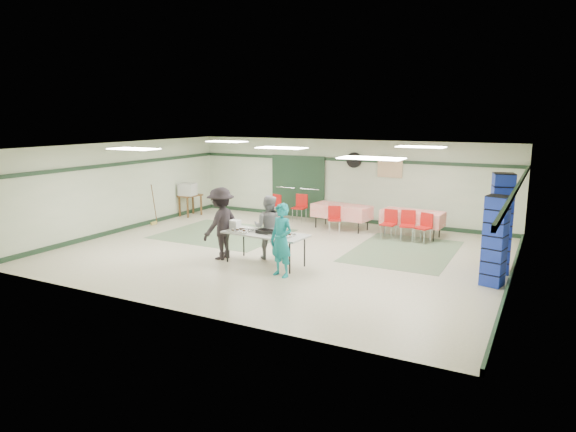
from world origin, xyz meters
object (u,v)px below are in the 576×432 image
at_px(volunteer_grey, 269,227).
at_px(chair_b, 390,221).
at_px(chair_a, 408,222).
at_px(dining_table_b, 342,211).
at_px(chair_d, 334,217).
at_px(crate_stack_blue_b, 495,241).
at_px(chair_loose_b, 275,205).
at_px(serving_table, 265,235).
at_px(broom, 154,204).
at_px(volunteer_teal, 281,240).
at_px(volunteer_dark, 221,223).
at_px(printer_table, 190,198).
at_px(office_printer, 188,189).
at_px(chair_loose_a, 300,205).
at_px(crate_stack_red, 500,235).
at_px(chair_c, 425,225).
at_px(dining_table_a, 412,217).

relative_size(volunteer_grey, chair_b, 1.87).
bearing_deg(chair_a, dining_table_b, 155.84).
relative_size(volunteer_grey, chair_d, 1.96).
bearing_deg(crate_stack_blue_b, chair_loose_b, 151.94).
distance_m(serving_table, crate_stack_blue_b, 5.03).
relative_size(serving_table, chair_d, 2.60).
bearing_deg(broom, dining_table_b, 32.91).
distance_m(volunteer_grey, chair_a, 4.26).
distance_m(volunteer_teal, volunteer_grey, 1.46).
xyz_separation_m(dining_table_b, chair_b, (1.69, -0.57, -0.05)).
height_order(volunteer_dark, dining_table_b, volunteer_dark).
xyz_separation_m(printer_table, office_printer, (0.00, -0.12, 0.33)).
bearing_deg(chair_loose_a, volunteer_dark, -86.86).
distance_m(volunteer_dark, chair_a, 5.34).
xyz_separation_m(chair_a, printer_table, (-7.73, 0.13, 0.09)).
xyz_separation_m(dining_table_b, crate_stack_red, (4.78, -2.48, 0.28)).
height_order(chair_loose_b, office_printer, office_printer).
height_order(volunteer_teal, crate_stack_red, crate_stack_red).
height_order(volunteer_teal, chair_c, volunteer_teal).
height_order(volunteer_grey, volunteer_dark, volunteer_dark).
bearing_deg(chair_a, chair_loose_b, 160.07).
bearing_deg(dining_table_a, volunteer_dark, -124.53).
height_order(chair_a, chair_loose_a, chair_loose_a).
relative_size(printer_table, office_printer, 1.61).
bearing_deg(chair_a, chair_d, 170.52).
height_order(volunteer_grey, crate_stack_blue_b, crate_stack_blue_b).
relative_size(volunteer_dark, chair_a, 2.05).
xyz_separation_m(volunteer_teal, volunteer_grey, (-0.95, 1.11, -0.02)).
relative_size(dining_table_b, chair_d, 2.35).
distance_m(chair_loose_b, crate_stack_blue_b, 8.28).
xyz_separation_m(volunteer_teal, volunteer_dark, (-1.97, 0.55, 0.08)).
bearing_deg(chair_b, printer_table, -175.72).
bearing_deg(broom, chair_loose_a, 45.75).
relative_size(chair_loose_a, crate_stack_blue_b, 0.48).
distance_m(chair_b, crate_stack_blue_b, 4.36).
height_order(volunteer_grey, dining_table_a, volunteer_grey).
xyz_separation_m(volunteer_grey, chair_c, (3.04, 3.38, -0.28)).
height_order(volunteer_teal, dining_table_b, volunteer_teal).
relative_size(dining_table_a, chair_a, 2.07).
height_order(chair_a, crate_stack_blue_b, crate_stack_blue_b).
relative_size(chair_loose_b, office_printer, 1.64).
distance_m(volunteer_dark, chair_loose_b, 4.94).
relative_size(chair_c, crate_stack_red, 0.49).
xyz_separation_m(serving_table, office_printer, (-5.34, 3.88, 0.23)).
bearing_deg(crate_stack_blue_b, serving_table, -170.49).
height_order(dining_table_b, chair_b, chair_b).
distance_m(dining_table_a, office_printer, 7.75).
bearing_deg(chair_b, broom, -162.19).
bearing_deg(printer_table, broom, -84.30).
relative_size(serving_table, printer_table, 2.47).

